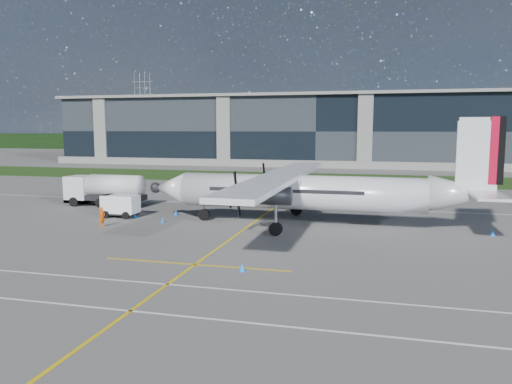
% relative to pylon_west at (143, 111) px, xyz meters
% --- Properties ---
extents(ground, '(400.00, 400.00, 0.00)m').
position_rel_pylon_west_xyz_m(ground, '(80.00, -110.00, -15.00)').
color(ground, '#565451').
rests_on(ground, ground).
extents(grass_strip, '(400.00, 18.00, 0.04)m').
position_rel_pylon_west_xyz_m(grass_strip, '(80.00, -102.00, -14.98)').
color(grass_strip, '#1B380F').
rests_on(grass_strip, ground).
extents(terminal_building, '(120.00, 20.00, 15.00)m').
position_rel_pylon_west_xyz_m(terminal_building, '(80.00, -70.00, -7.50)').
color(terminal_building, black).
rests_on(terminal_building, ground).
extents(tree_line, '(400.00, 6.00, 6.00)m').
position_rel_pylon_west_xyz_m(tree_line, '(80.00, -10.00, -12.00)').
color(tree_line, black).
rests_on(tree_line, ground).
extents(pylon_west, '(9.00, 4.60, 30.00)m').
position_rel_pylon_west_xyz_m(pylon_west, '(0.00, 0.00, 0.00)').
color(pylon_west, gray).
rests_on(pylon_west, ground).
extents(yellow_taxiway_centerline, '(0.20, 70.00, 0.01)m').
position_rel_pylon_west_xyz_m(yellow_taxiway_centerline, '(83.00, -140.00, -14.99)').
color(yellow_taxiway_centerline, yellow).
rests_on(yellow_taxiway_centerline, ground).
extents(white_lane_line, '(90.00, 0.15, 0.01)m').
position_rel_pylon_west_xyz_m(white_lane_line, '(80.00, -164.00, -14.99)').
color(white_lane_line, white).
rests_on(white_lane_line, ground).
extents(turboprop_aircraft, '(29.36, 30.45, 9.13)m').
position_rel_pylon_west_xyz_m(turboprop_aircraft, '(88.18, -142.04, -10.43)').
color(turboprop_aircraft, silver).
rests_on(turboprop_aircraft, ground).
extents(fuel_tanker_truck, '(8.94, 2.91, 3.35)m').
position_rel_pylon_west_xyz_m(fuel_tanker_truck, '(64.65, -136.73, -13.32)').
color(fuel_tanker_truck, silver).
rests_on(fuel_tanker_truck, ground).
extents(baggage_tug, '(3.44, 2.06, 2.06)m').
position_rel_pylon_west_xyz_m(baggage_tug, '(70.29, -142.40, -13.97)').
color(baggage_tug, white).
rests_on(baggage_tug, ground).
extents(ground_crew_person, '(0.77, 0.92, 1.94)m').
position_rel_pylon_west_xyz_m(ground_crew_person, '(71.15, -146.98, -14.03)').
color(ground_crew_person, '#F25907').
rests_on(ground_crew_person, ground).
extents(safety_cone_fwd, '(0.36, 0.36, 0.50)m').
position_rel_pylon_west_xyz_m(safety_cone_fwd, '(71.66, -142.30, -14.75)').
color(safety_cone_fwd, '#0E75F8').
rests_on(safety_cone_fwd, ground).
extents(safety_cone_nose_port, '(0.36, 0.36, 0.50)m').
position_rel_pylon_west_xyz_m(safety_cone_nose_port, '(75.27, -143.96, -14.75)').
color(safety_cone_nose_port, '#0E75F8').
rests_on(safety_cone_nose_port, ground).
extents(safety_cone_portwing, '(0.36, 0.36, 0.50)m').
position_rel_pylon_west_xyz_m(safety_cone_portwing, '(86.17, -156.64, -14.75)').
color(safety_cone_portwing, '#0E75F8').
rests_on(safety_cone_portwing, ground).
extents(safety_cone_tail, '(0.36, 0.36, 0.50)m').
position_rel_pylon_west_xyz_m(safety_cone_tail, '(102.22, -142.64, -14.75)').
color(safety_cone_tail, '#0E75F8').
rests_on(safety_cone_tail, ground).
extents(safety_cone_nose_stbd, '(0.36, 0.36, 0.50)m').
position_rel_pylon_west_xyz_m(safety_cone_nose_stbd, '(74.86, -140.15, -14.75)').
color(safety_cone_nose_stbd, '#0E75F8').
rests_on(safety_cone_nose_stbd, ground).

